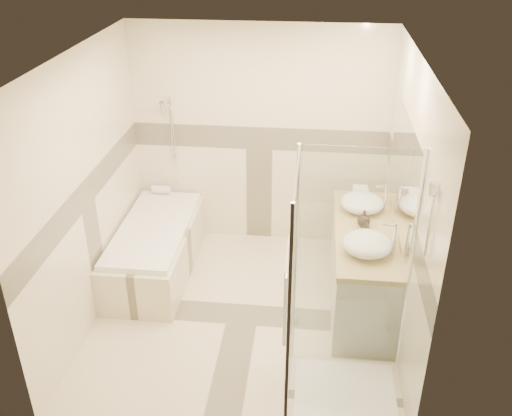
# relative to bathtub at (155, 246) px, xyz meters

# --- Properties ---
(room) EXTENTS (2.82, 3.02, 2.52)m
(room) POSITION_rel_bathtub_xyz_m (1.08, -0.64, 0.95)
(room) COLOR beige
(room) RESTS_ON ground
(bathtub) EXTENTS (0.75, 1.70, 0.56)m
(bathtub) POSITION_rel_bathtub_xyz_m (0.00, 0.00, 0.00)
(bathtub) COLOR beige
(bathtub) RESTS_ON ground
(vanity) EXTENTS (0.58, 1.62, 0.85)m
(vanity) POSITION_rel_bathtub_xyz_m (2.15, -0.35, 0.12)
(vanity) COLOR silver
(vanity) RESTS_ON ground
(shower_enclosure) EXTENTS (0.96, 0.93, 2.04)m
(shower_enclosure) POSITION_rel_bathtub_xyz_m (1.86, -1.62, 0.20)
(shower_enclosure) COLOR beige
(shower_enclosure) RESTS_ON ground
(vessel_sink_near) EXTENTS (0.43, 0.43, 0.17)m
(vessel_sink_near) POSITION_rel_bathtub_xyz_m (2.13, 0.04, 0.63)
(vessel_sink_near) COLOR white
(vessel_sink_near) RESTS_ON vanity
(vessel_sink_far) EXTENTS (0.44, 0.44, 0.17)m
(vessel_sink_far) POSITION_rel_bathtub_xyz_m (2.13, -0.74, 0.63)
(vessel_sink_far) COLOR white
(vessel_sink_far) RESTS_ON vanity
(faucet_near) EXTENTS (0.12, 0.03, 0.29)m
(faucet_near) POSITION_rel_bathtub_xyz_m (2.35, 0.04, 0.71)
(faucet_near) COLOR silver
(faucet_near) RESTS_ON vanity
(faucet_far) EXTENTS (0.13, 0.03, 0.31)m
(faucet_far) POSITION_rel_bathtub_xyz_m (2.34, -0.74, 0.72)
(faucet_far) COLOR silver
(faucet_far) RESTS_ON vanity
(amenity_bottle_a) EXTENTS (0.09, 0.10, 0.17)m
(amenity_bottle_a) POSITION_rel_bathtub_xyz_m (2.13, -0.51, 0.63)
(amenity_bottle_a) COLOR black
(amenity_bottle_a) RESTS_ON vanity
(amenity_bottle_b) EXTENTS (0.16, 0.16, 0.16)m
(amenity_bottle_b) POSITION_rel_bathtub_xyz_m (2.13, -0.27, 0.62)
(amenity_bottle_b) COLOR black
(amenity_bottle_b) RESTS_ON vanity
(folded_towels) EXTENTS (0.17, 0.27, 0.08)m
(folded_towels) POSITION_rel_bathtub_xyz_m (2.13, 0.32, 0.58)
(folded_towels) COLOR silver
(folded_towels) RESTS_ON vanity
(rolled_towel) EXTENTS (0.21, 0.10, 0.10)m
(rolled_towel) POSITION_rel_bathtub_xyz_m (-0.11, 0.75, 0.30)
(rolled_towel) COLOR silver
(rolled_towel) RESTS_ON bathtub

